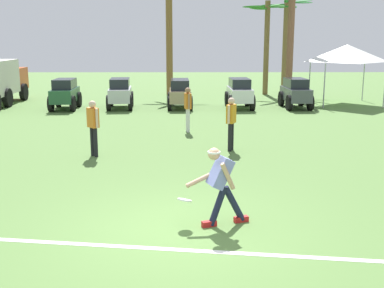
# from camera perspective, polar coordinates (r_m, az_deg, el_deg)

# --- Properties ---
(ground_plane) EXTENTS (80.00, 80.00, 0.00)m
(ground_plane) POSITION_cam_1_polar(r_m,az_deg,el_deg) (8.35, -1.64, -10.21)
(ground_plane) COLOR #517638
(field_line_paint) EXTENTS (23.78, 3.45, 0.01)m
(field_line_paint) POSITION_cam_1_polar(r_m,az_deg,el_deg) (7.65, -1.77, -12.40)
(field_line_paint) COLOR white
(field_line_paint) RESTS_ON ground_plane
(frisbee_thrower) EXTENTS (1.14, 0.49, 1.40)m
(frisbee_thrower) POSITION_cam_1_polar(r_m,az_deg,el_deg) (8.34, 3.40, -4.49)
(frisbee_thrower) COLOR #191E38
(frisbee_thrower) RESTS_ON ground_plane
(frisbee_in_flight) EXTENTS (0.36, 0.36, 0.09)m
(frisbee_in_flight) POSITION_cam_1_polar(r_m,az_deg,el_deg) (8.41, -0.90, -6.64)
(frisbee_in_flight) COLOR white
(teammate_near_sideline) EXTENTS (0.38, 0.42, 1.56)m
(teammate_near_sideline) POSITION_cam_1_polar(r_m,az_deg,el_deg) (13.51, -11.64, 2.45)
(teammate_near_sideline) COLOR black
(teammate_near_sideline) RESTS_ON ground_plane
(teammate_midfield) EXTENTS (0.26, 0.50, 1.56)m
(teammate_midfield) POSITION_cam_1_polar(r_m,az_deg,el_deg) (16.83, -0.50, 4.62)
(teammate_midfield) COLOR silver
(teammate_midfield) RESTS_ON ground_plane
(teammate_deep) EXTENTS (0.32, 0.48, 1.56)m
(teammate_deep) POSITION_cam_1_polar(r_m,az_deg,el_deg) (13.97, 4.66, 2.98)
(teammate_deep) COLOR black
(teammate_deep) RESTS_ON ground_plane
(parked_car_slot_a) EXTENTS (1.27, 2.40, 1.40)m
(parked_car_slot_a) POSITION_cam_1_polar(r_m,az_deg,el_deg) (23.18, -14.83, 5.84)
(parked_car_slot_a) COLOR #235133
(parked_car_slot_a) RESTS_ON ground_plane
(parked_car_slot_b) EXTENTS (1.35, 2.42, 1.40)m
(parked_car_slot_b) POSITION_cam_1_polar(r_m,az_deg,el_deg) (22.93, -8.51, 6.05)
(parked_car_slot_b) COLOR #B7BABF
(parked_car_slot_b) RESTS_ON ground_plane
(parked_car_slot_c) EXTENTS (1.22, 2.43, 1.34)m
(parked_car_slot_c) POSITION_cam_1_polar(r_m,az_deg,el_deg) (22.84, -1.46, 6.10)
(parked_car_slot_c) COLOR #998466
(parked_car_slot_c) RESTS_ON ground_plane
(parked_car_slot_d) EXTENTS (1.24, 2.38, 1.40)m
(parked_car_slot_d) POSITION_cam_1_polar(r_m,az_deg,el_deg) (22.82, 5.65, 6.10)
(parked_car_slot_d) COLOR silver
(parked_car_slot_d) RESTS_ON ground_plane
(parked_car_slot_e) EXTENTS (1.26, 2.39, 1.40)m
(parked_car_slot_e) POSITION_cam_1_polar(r_m,az_deg,el_deg) (23.27, 12.18, 6.00)
(parked_car_slot_e) COLOR #474C51
(parked_car_slot_e) RESTS_ON ground_plane
(palm_tree_far_left) EXTENTS (3.40, 3.01, 6.58)m
(palm_tree_far_left) POSITION_cam_1_polar(r_m,az_deg,el_deg) (28.49, -2.70, 13.48)
(palm_tree_far_left) COLOR brown
(palm_tree_far_left) RESTS_ON ground_plane
(palm_tree_left_of_centre) EXTENTS (3.20, 3.35, 5.34)m
(palm_tree_left_of_centre) POSITION_cam_1_polar(r_m,az_deg,el_deg) (28.71, 8.87, 12.28)
(palm_tree_left_of_centre) COLOR brown
(palm_tree_left_of_centre) RESTS_ON ground_plane
(palm_tree_right_of_centre) EXTENTS (3.40, 3.61, 6.83)m
(palm_tree_right_of_centre) POSITION_cam_1_polar(r_m,az_deg,el_deg) (28.31, 11.66, 13.73)
(palm_tree_right_of_centre) COLOR brown
(palm_tree_right_of_centre) RESTS_ON ground_plane
(palm_tree_far_right) EXTENTS (3.18, 3.33, 5.59)m
(palm_tree_far_right) POSITION_cam_1_polar(r_m,az_deg,el_deg) (30.18, 11.06, 12.42)
(palm_tree_far_right) COLOR brown
(palm_tree_far_right) RESTS_ON ground_plane
(event_tent) EXTENTS (3.00, 3.00, 2.94)m
(event_tent) POSITION_cam_1_polar(r_m,az_deg,el_deg) (25.27, 17.90, 10.20)
(event_tent) COLOR #B2B5BA
(event_tent) RESTS_ON ground_plane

